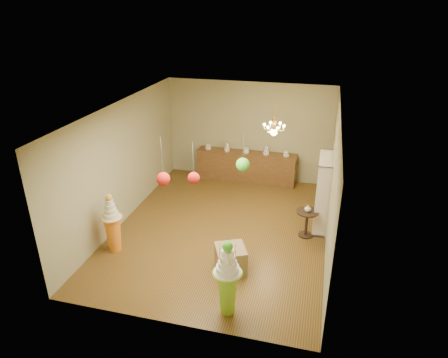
% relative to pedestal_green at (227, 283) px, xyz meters
% --- Properties ---
extents(floor, '(6.50, 6.50, 0.00)m').
position_rel_pedestal_green_xyz_m(floor, '(-0.83, 2.72, -0.64)').
color(floor, '#573C17').
rests_on(floor, ground).
extents(ceiling, '(6.50, 6.50, 0.00)m').
position_rel_pedestal_green_xyz_m(ceiling, '(-0.83, 2.72, 2.36)').
color(ceiling, white).
rests_on(ceiling, ground).
extents(wall_back, '(5.00, 0.04, 3.00)m').
position_rel_pedestal_green_xyz_m(wall_back, '(-0.83, 5.97, 0.86)').
color(wall_back, gray).
rests_on(wall_back, ground).
extents(wall_front, '(5.00, 0.04, 3.00)m').
position_rel_pedestal_green_xyz_m(wall_front, '(-0.83, -0.53, 0.86)').
color(wall_front, gray).
rests_on(wall_front, ground).
extents(wall_left, '(0.04, 6.50, 3.00)m').
position_rel_pedestal_green_xyz_m(wall_left, '(-3.33, 2.72, 0.86)').
color(wall_left, gray).
rests_on(wall_left, ground).
extents(wall_right, '(0.04, 6.50, 3.00)m').
position_rel_pedestal_green_xyz_m(wall_right, '(1.67, 2.72, 0.86)').
color(wall_right, gray).
rests_on(wall_right, ground).
extents(pedestal_green, '(0.55, 0.55, 1.49)m').
position_rel_pedestal_green_xyz_m(pedestal_green, '(0.00, 0.00, 0.00)').
color(pedestal_green, '#8DCC2D').
rests_on(pedestal_green, floor).
extents(pedestal_orange, '(0.47, 0.47, 1.39)m').
position_rel_pedestal_green_xyz_m(pedestal_orange, '(-2.92, 1.26, -0.08)').
color(pedestal_orange, orange).
rests_on(pedestal_orange, floor).
extents(burlap_riser, '(0.79, 0.79, 0.54)m').
position_rel_pedestal_green_xyz_m(burlap_riser, '(-0.23, 1.20, -0.37)').
color(burlap_riser, olive).
rests_on(burlap_riser, floor).
extents(sideboard, '(3.04, 0.54, 1.16)m').
position_rel_pedestal_green_xyz_m(sideboard, '(-0.83, 5.69, -0.16)').
color(sideboard, brown).
rests_on(sideboard, floor).
extents(shelving_unit, '(0.33, 1.20, 1.80)m').
position_rel_pedestal_green_xyz_m(shelving_unit, '(1.50, 3.52, 0.26)').
color(shelving_unit, beige).
rests_on(shelving_unit, floor).
extents(round_table, '(0.58, 0.58, 0.66)m').
position_rel_pedestal_green_xyz_m(round_table, '(1.19, 2.93, -0.21)').
color(round_table, black).
rests_on(round_table, floor).
extents(vase, '(0.19, 0.19, 0.16)m').
position_rel_pedestal_green_xyz_m(vase, '(1.19, 2.93, 0.10)').
color(vase, beige).
rests_on(vase, round_table).
extents(pom_red_left, '(0.26, 0.26, 1.00)m').
position_rel_pedestal_green_xyz_m(pom_red_left, '(-1.43, 0.79, 1.49)').
color(pom_red_left, '#3D382C').
rests_on(pom_red_left, ceiling).
extents(pom_green_mid, '(0.27, 0.27, 0.88)m').
position_rel_pedestal_green_xyz_m(pom_green_mid, '(-0.08, 1.54, 1.62)').
color(pom_green_mid, '#3D382C').
rests_on(pom_green_mid, ceiling).
extents(pom_red_right, '(0.22, 0.22, 0.85)m').
position_rel_pedestal_green_xyz_m(pom_red_right, '(-0.80, 0.70, 1.62)').
color(pom_red_right, '#3D382C').
rests_on(pom_red_right, ceiling).
extents(chandelier, '(0.55, 0.55, 0.85)m').
position_rel_pedestal_green_xyz_m(chandelier, '(0.20, 3.76, 1.67)').
color(chandelier, '#E9A452').
rests_on(chandelier, ceiling).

